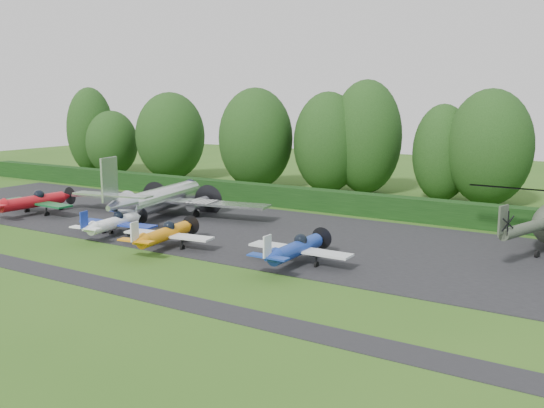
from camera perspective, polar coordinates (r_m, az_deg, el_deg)
The scene contains 17 objects.
ground at distance 42.74m, azimuth -12.79°, elevation -4.57°, with size 160.00×160.00×0.00m, color #2B5217.
apron at distance 50.10m, azimuth -4.74°, elevation -2.20°, with size 70.00×18.00×0.01m, color black.
taxiway_verge at distance 38.88m, azimuth -19.04°, elevation -6.34°, with size 70.00×2.00×0.00m, color black.
hedgerow at distance 59.11m, azimuth 1.64°, elevation -0.28°, with size 90.00×1.60×2.00m, color black.
transport_plane at distance 54.38m, azimuth -10.55°, elevation 0.51°, with size 19.56×15.00×6.27m.
light_plane_red at distance 58.91m, azimuth -21.57°, elevation 0.23°, with size 7.97×8.38×3.06m.
light_plane_white at distance 48.16m, azimuth -14.64°, elevation -1.71°, with size 6.63×6.98×2.55m.
light_plane_orange at distance 43.27m, azimuth -10.06°, elevation -2.80°, with size 6.86×7.21×2.64m.
light_plane_blue at distance 38.49m, azimuth 2.30°, elevation -4.21°, with size 7.03×7.39×2.70m.
tree_0 at distance 62.95m, azimuth 19.78°, elevation 5.01°, with size 8.31×8.31×11.45m.
tree_1 at distance 70.53m, azimuth -1.56°, elevation 6.17°, with size 8.62×8.62×11.68m.
tree_2 at distance 67.73m, azimuth 8.86°, elevation 6.24°, with size 7.81×7.81×12.50m.
tree_3 at distance 89.38m, azimuth -16.72°, elevation 6.65°, with size 6.47×6.47×11.94m.
tree_5 at distance 64.24m, azimuth 15.74°, elevation 4.64°, with size 6.02×6.02×9.95m.
tree_6 at distance 79.46m, azimuth -9.54°, elevation 6.31°, with size 8.87×8.87×11.22m.
tree_7 at distance 85.38m, azimuth -14.83°, elevation 5.55°, with size 6.94×6.94×8.79m.
tree_9 at distance 67.76m, azimuth 5.28°, elevation 5.77°, with size 7.65×7.65×11.21m.
Camera 1 is at (29.34, -29.20, 10.61)m, focal length 40.00 mm.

